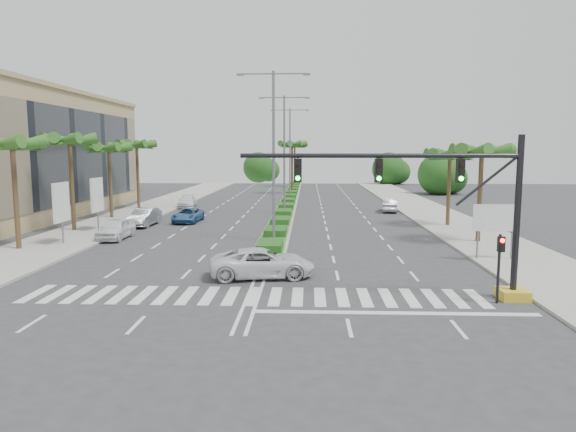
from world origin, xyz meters
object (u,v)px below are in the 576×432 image
car_parked_b (144,217)px  car_right (390,205)px  car_parked_c (188,215)px  car_crossing (262,263)px  car_parked_d (187,201)px  car_parked_a (116,229)px

car_parked_b → car_right: car_parked_b is taller
car_parked_c → car_crossing: 21.97m
car_parked_d → car_crossing: car_crossing is taller
car_parked_b → car_right: (22.99, 11.29, -0.06)m
car_parked_d → car_parked_a: bearing=-95.9°
car_right → car_parked_c: bearing=31.9°
car_parked_b → car_crossing: size_ratio=0.87×
car_parked_b → car_crossing: car_parked_b is taller
car_parked_a → car_parked_b: size_ratio=0.96×
car_parked_c → car_crossing: car_crossing is taller
car_parked_c → car_right: car_right is taller
car_parked_c → car_parked_d: 12.75m
car_crossing → car_right: size_ratio=1.25×
car_parked_d → car_crossing: size_ratio=0.86×
car_crossing → car_parked_c: bearing=14.3°
car_parked_d → car_right: 23.00m
car_parked_a → car_right: (22.99, 18.01, -0.05)m
car_parked_b → car_right: size_ratio=1.09×
car_parked_c → car_crossing: (8.64, -20.20, 0.10)m
car_crossing → car_parked_a: bearing=38.2°
car_parked_a → car_crossing: size_ratio=0.83×
car_parked_d → car_right: bearing=-13.9°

